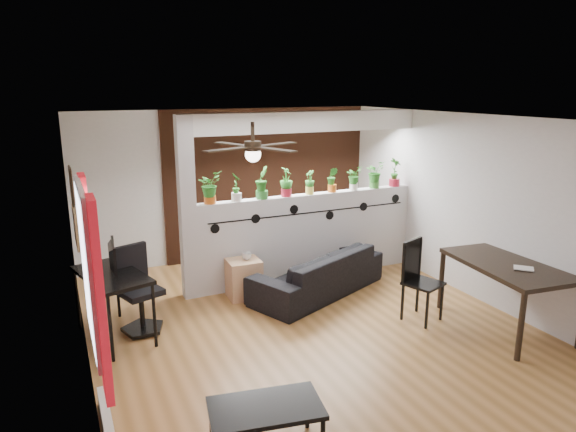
{
  "coord_description": "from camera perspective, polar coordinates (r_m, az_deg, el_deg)",
  "views": [
    {
      "loc": [
        -2.73,
        -5.39,
        2.96
      ],
      "look_at": [
        0.02,
        0.6,
        1.29
      ],
      "focal_mm": 32.0,
      "sensor_mm": 36.0,
      "label": 1
    }
  ],
  "objects": [
    {
      "name": "potted_plant_3",
      "position": [
        7.7,
        -0.2,
        3.9
      ],
      "size": [
        0.26,
        0.28,
        0.44
      ],
      "color": "red",
      "rests_on": "partition_wall"
    },
    {
      "name": "cube_shelf",
      "position": [
        7.45,
        -4.93,
        -6.94
      ],
      "size": [
        0.47,
        0.42,
        0.56
      ],
      "primitive_type": "cube",
      "rotation": [
        0.0,
        0.0,
        -0.04
      ],
      "color": "tan",
      "rests_on": "ground"
    },
    {
      "name": "potted_plant_0",
      "position": [
        7.29,
        -8.72,
        3.24
      ],
      "size": [
        0.31,
        0.29,
        0.46
      ],
      "color": "#D05E18",
      "rests_on": "partition_wall"
    },
    {
      "name": "potted_plant_4",
      "position": [
        7.87,
        2.43,
        3.85
      ],
      "size": [
        0.16,
        0.19,
        0.37
      ],
      "color": "#D9D14C",
      "rests_on": "partition_wall"
    },
    {
      "name": "corkboard",
      "position": [
        6.55,
        -22.51,
        -1.14
      ],
      "size": [
        0.03,
        0.6,
        0.45
      ],
      "primitive_type": "cube",
      "color": "#957348",
      "rests_on": "room_shell"
    },
    {
      "name": "baseboard_heater",
      "position": [
        5.09,
        -19.42,
        -21.06
      ],
      "size": [
        0.08,
        1.0,
        0.18
      ],
      "primitive_type": "cube",
      "color": "silver",
      "rests_on": "ground"
    },
    {
      "name": "potted_plant_8",
      "position": [
        8.69,
        11.79,
        4.91
      ],
      "size": [
        0.23,
        0.28,
        0.48
      ],
      "color": "#B01C33",
      "rests_on": "partition_wall"
    },
    {
      "name": "dining_table",
      "position": [
        6.93,
        23.33,
        -5.49
      ],
      "size": [
        1.12,
        1.66,
        0.85
      ],
      "color": "black",
      "rests_on": "ground"
    },
    {
      "name": "potted_plant_7",
      "position": [
        8.46,
        9.62,
        4.64
      ],
      "size": [
        0.26,
        0.23,
        0.44
      ],
      "color": "#3D8932",
      "rests_on": "partition_wall"
    },
    {
      "name": "brick_panel",
      "position": [
        9.23,
        -1.74,
        3.84
      ],
      "size": [
        3.9,
        0.05,
        2.6
      ],
      "primitive_type": "cube",
      "color": "#A3512F",
      "rests_on": "ground"
    },
    {
      "name": "coffee_table",
      "position": [
        4.49,
        -2.5,
        -20.82
      ],
      "size": [
        1.0,
        0.67,
        0.43
      ],
      "color": "black",
      "rests_on": "ground"
    },
    {
      "name": "framed_art",
      "position": [
        6.39,
        -22.93,
        3.08
      ],
      "size": [
        0.03,
        0.34,
        0.44
      ],
      "color": "#8C7259",
      "rests_on": "room_shell"
    },
    {
      "name": "monitor",
      "position": [
        6.54,
        -19.24,
        -4.83
      ],
      "size": [
        0.33,
        0.08,
        0.18
      ],
      "primitive_type": "imported",
      "rotation": [
        0.0,
        0.0,
        1.51
      ],
      "color": "black",
      "rests_on": "computer_desk"
    },
    {
      "name": "vine_decal",
      "position": [
        7.89,
        2.71,
        0.4
      ],
      "size": [
        3.31,
        0.01,
        0.3
      ],
      "color": "black",
      "rests_on": "partition_wall"
    },
    {
      "name": "cup",
      "position": [
        7.35,
        -4.62,
        -4.47
      ],
      "size": [
        0.17,
        0.17,
        0.1
      ],
      "primitive_type": "imported",
      "rotation": [
        0.0,
        0.0,
        -0.39
      ],
      "color": "gray",
      "rests_on": "cube_shelf"
    },
    {
      "name": "room_shell",
      "position": [
        6.27,
        2.11,
        -1.16
      ],
      "size": [
        6.3,
        7.1,
        2.9
      ],
      "color": "brown",
      "rests_on": "ground"
    },
    {
      "name": "window_assembly",
      "position": [
        4.44,
        -21.13,
        -5.86
      ],
      "size": [
        0.09,
        1.3,
        1.55
      ],
      "color": "white",
      "rests_on": "room_shell"
    },
    {
      "name": "potted_plant_2",
      "position": [
        7.54,
        -2.94,
        3.84
      ],
      "size": [
        0.32,
        0.33,
        0.48
      ],
      "color": "#2F8133",
      "rests_on": "partition_wall"
    },
    {
      "name": "potted_plant_5",
      "position": [
        8.06,
        4.94,
        4.13
      ],
      "size": [
        0.25,
        0.24,
        0.39
      ],
      "color": "orange",
      "rests_on": "partition_wall"
    },
    {
      "name": "potted_plant_6",
      "position": [
        8.26,
        7.33,
        4.29
      ],
      "size": [
        0.23,
        0.2,
        0.38
      ],
      "color": "white",
      "rests_on": "partition_wall"
    },
    {
      "name": "partition_wall",
      "position": [
        8.07,
        2.36,
        -2.25
      ],
      "size": [
        3.6,
        0.18,
        1.35
      ],
      "primitive_type": "cube",
      "color": "#BCBCC1",
      "rests_on": "ground"
    },
    {
      "name": "office_chair",
      "position": [
        6.65,
        -16.31,
        -8.41
      ],
      "size": [
        0.57,
        0.58,
        1.06
      ],
      "color": "black",
      "rests_on": "ground"
    },
    {
      "name": "ceiling_fan",
      "position": [
        5.49,
        -3.92,
        7.41
      ],
      "size": [
        1.19,
        1.19,
        0.43
      ],
      "color": "black",
      "rests_on": "room_shell"
    },
    {
      "name": "computer_desk",
      "position": [
        6.45,
        -18.98,
        -6.68
      ],
      "size": [
        0.88,
        1.26,
        0.82
      ],
      "color": "black",
      "rests_on": "ground"
    },
    {
      "name": "book",
      "position": [
        6.65,
        24.73,
        -5.54
      ],
      "size": [
        0.27,
        0.27,
        0.02
      ],
      "primitive_type": "imported",
      "rotation": [
        0.0,
        0.0,
        0.75
      ],
      "color": "gray",
      "rests_on": "dining_table"
    },
    {
      "name": "sofa",
      "position": [
        7.58,
        3.31,
        -6.33
      ],
      "size": [
        2.23,
        1.57,
        0.61
      ],
      "primitive_type": "imported",
      "rotation": [
        0.0,
        0.0,
        3.54
      ],
      "color": "black",
      "rests_on": "ground"
    },
    {
      "name": "folding_chair",
      "position": [
        6.87,
        14.17,
        -6.16
      ],
      "size": [
        0.54,
        0.54,
        1.05
      ],
      "color": "black",
      "rests_on": "ground"
    },
    {
      "name": "pier_column",
      "position": [
        7.27,
        -11.13,
        0.74
      ],
      "size": [
        0.22,
        0.2,
        2.6
      ],
      "primitive_type": "cube",
      "color": "#BCBCC1",
      "rests_on": "ground"
    },
    {
      "name": "ceiling_header",
      "position": [
        7.76,
        2.5,
        10.43
      ],
      "size": [
        3.6,
        0.18,
        0.3
      ],
      "primitive_type": "cube",
      "color": "silver",
      "rests_on": "room_shell"
    },
    {
      "name": "potted_plant_1",
      "position": [
        7.41,
        -5.77,
        3.33
      ],
      "size": [
        0.17,
        0.22,
        0.42
      ],
      "color": "white",
      "rests_on": "partition_wall"
    }
  ]
}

